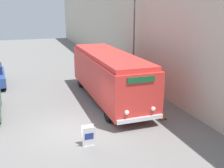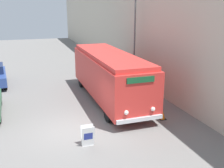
# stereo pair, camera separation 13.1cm
# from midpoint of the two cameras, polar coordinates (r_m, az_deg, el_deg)

# --- Properties ---
(ground_plane) EXTENTS (80.00, 80.00, 0.00)m
(ground_plane) POSITION_cam_midpoint_polar(r_m,az_deg,el_deg) (13.04, -8.44, -9.99)
(ground_plane) COLOR slate
(building_wall_right) EXTENTS (0.30, 60.00, 8.22)m
(building_wall_right) POSITION_cam_midpoint_polar(r_m,az_deg,el_deg) (23.28, 3.23, 12.31)
(building_wall_right) COLOR beige
(building_wall_right) RESTS_ON ground_plane
(vintage_bus) EXTENTS (2.53, 9.49, 3.02)m
(vintage_bus) POSITION_cam_midpoint_polar(r_m,az_deg,el_deg) (16.56, -0.40, 2.24)
(vintage_bus) COLOR black
(vintage_bus) RESTS_ON ground_plane
(sign_board) EXTENTS (0.55, 0.35, 0.92)m
(sign_board) POSITION_cam_midpoint_polar(r_m,az_deg,el_deg) (11.47, -4.95, -11.24)
(sign_board) COLOR gray
(sign_board) RESTS_ON ground_plane
(streetlamp) EXTENTS (0.36, 0.36, 6.61)m
(streetlamp) POSITION_cam_midpoint_polar(r_m,az_deg,el_deg) (19.48, 5.19, 11.95)
(streetlamp) COLOR #595E60
(streetlamp) RESTS_ON ground_plane
(traffic_cone) EXTENTS (0.36, 0.36, 0.53)m
(traffic_cone) POSITION_cam_midpoint_polar(r_m,az_deg,el_deg) (14.29, 11.16, -6.54)
(traffic_cone) COLOR black
(traffic_cone) RESTS_ON ground_plane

